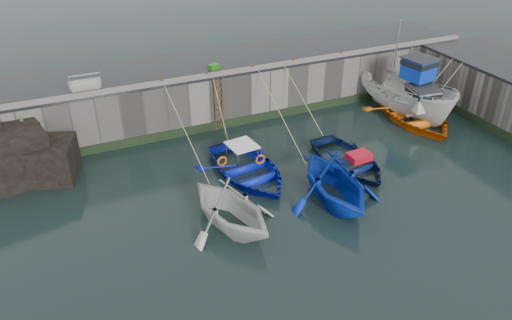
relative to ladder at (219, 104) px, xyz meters
name	(u,v)px	position (x,y,z in m)	size (l,w,h in m)	color
ground	(343,216)	(2.00, -9.91, -1.59)	(120.00, 120.00, 0.00)	black
quay_back	(235,84)	(2.00, 2.59, -0.09)	(30.00, 5.00, 3.00)	slate
road_back	(234,59)	(2.00, 2.59, 1.49)	(30.00, 5.00, 0.16)	black
kerb_back	(250,69)	(2.00, 0.24, 1.67)	(30.00, 0.30, 0.20)	slate
algae_back	(251,119)	(2.00, 0.05, -1.34)	(30.00, 0.08, 0.50)	black
algae_right	(503,134)	(13.96, -7.41, -1.34)	(0.08, 15.00, 0.50)	black
rock_outcrop	(8,155)	(-10.92, -0.80, -0.33)	(5.85, 4.24, 3.41)	black
ladder	(219,104)	(0.00, 0.00, 0.00)	(0.51, 0.08, 3.20)	#3F1E0F
boat_near_white	(231,226)	(-2.69, -8.55, -1.59)	(4.12, 4.77, 2.51)	silver
boat_near_white_rope	(191,163)	(-2.69, -2.98, -1.59)	(0.04, 6.67, 3.10)	tan
boat_near_blue	(247,175)	(-0.49, -5.19, -1.59)	(4.05, 5.68, 1.18)	#0C1CB8
boat_near_blue_rope	(220,141)	(-0.49, -1.30, -1.59)	(0.04, 3.80, 3.10)	tan
boat_near_blacktrim	(333,201)	(2.20, -8.73, -1.59)	(4.45, 5.15, 2.72)	#0B2EAF
boat_near_blacktrim_rope	(278,145)	(2.20, -3.07, -1.59)	(0.04, 6.83, 3.10)	tan
boat_near_navy	(347,165)	(4.51, -6.38, -1.59)	(3.67, 5.14, 1.06)	#0B1946
boat_near_navy_rope	(305,129)	(4.51, -1.90, -1.59)	(0.04, 4.75, 3.10)	tan
boat_far_white	(406,96)	(11.00, -2.54, -0.43)	(3.85, 7.51, 5.77)	silver
boat_far_orange	(414,113)	(10.95, -3.49, -1.16)	(5.56, 7.16, 4.36)	orange
fish_crate	(213,67)	(0.22, 1.25, 1.71)	(0.54, 0.40, 0.29)	#1F7715
railing	(85,85)	(-6.75, 1.33, 1.77)	(1.60, 1.05, 1.00)	#A5A8AD
bollard_a	(162,81)	(-3.00, 0.34, 1.71)	(0.18, 0.18, 0.28)	#3F1E0F
bollard_b	(207,74)	(-0.50, 0.34, 1.71)	(0.18, 0.18, 0.28)	#3F1E0F
bollard_c	(252,67)	(2.20, 0.34, 1.71)	(0.18, 0.18, 0.28)	#3F1E0F
bollard_d	(293,61)	(4.80, 0.34, 1.71)	(0.18, 0.18, 0.28)	#3F1E0F
bollard_e	(340,54)	(8.00, 0.34, 1.71)	(0.18, 0.18, 0.28)	#3F1E0F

